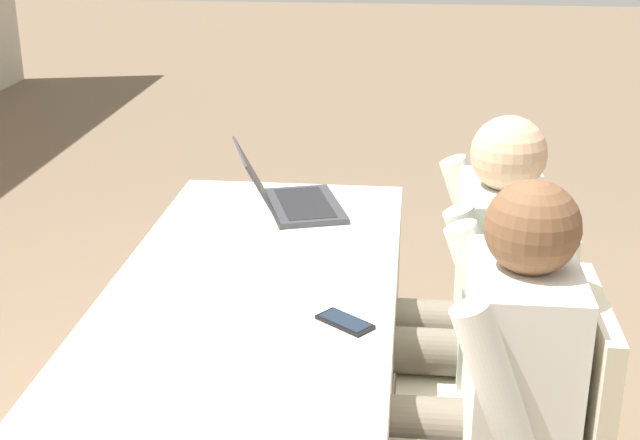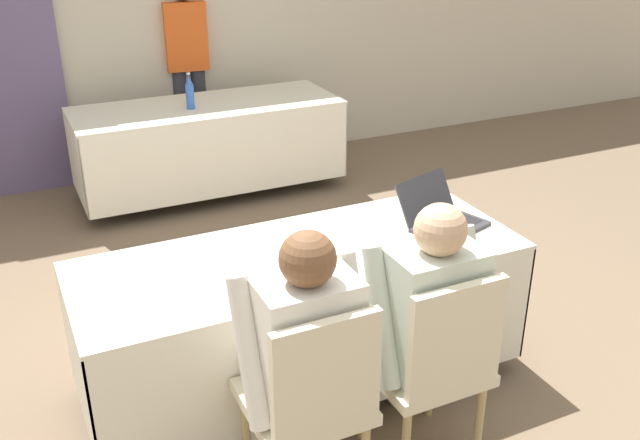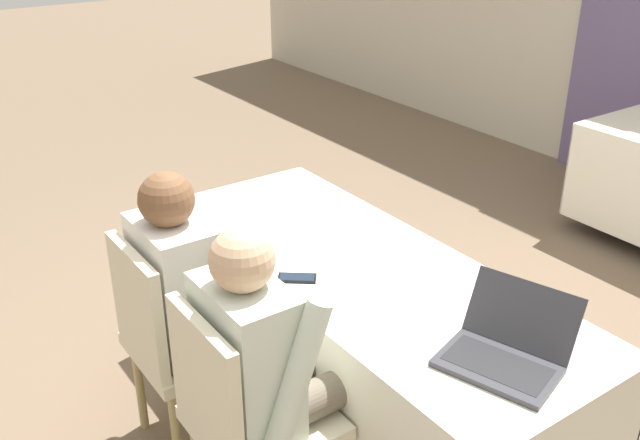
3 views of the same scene
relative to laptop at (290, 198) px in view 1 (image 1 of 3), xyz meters
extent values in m
cube|color=silver|center=(-0.74, 0.02, -0.05)|extent=(2.03, 0.77, 0.02)
cube|color=silver|center=(-0.74, -0.36, -0.36)|extent=(2.03, 0.01, 0.60)
cube|color=silver|center=(-0.74, 0.40, -0.36)|extent=(2.03, 0.01, 0.60)
cube|color=silver|center=(0.27, 0.02, -0.36)|extent=(0.01, 0.77, 0.60)
cube|color=#333338|center=(0.01, -0.05, -0.03)|extent=(0.41, 0.32, 0.02)
cube|color=black|center=(0.01, -0.05, -0.02)|extent=(0.34, 0.24, 0.00)
cube|color=#333338|center=(-0.03, 0.11, 0.07)|extent=(0.37, 0.21, 0.20)
cube|color=black|center=(-0.03, 0.11, 0.07)|extent=(0.33, 0.18, 0.17)
cube|color=black|center=(-0.80, -0.25, -0.04)|extent=(0.14, 0.15, 0.01)
cube|color=#192333|center=(-0.80, -0.25, -0.03)|extent=(0.12, 0.14, 0.00)
cube|color=white|center=(-1.21, 0.13, -0.04)|extent=(0.24, 0.31, 0.00)
cube|color=beige|center=(-1.01, -0.79, -0.07)|extent=(0.40, 0.04, 0.45)
cylinder|color=tan|center=(-0.30, -0.42, -0.56)|extent=(0.04, 0.04, 0.42)
cylinder|color=tan|center=(-0.30, -0.77, -0.56)|extent=(0.04, 0.04, 0.42)
cube|color=beige|center=(-0.47, -0.59, -0.32)|extent=(0.44, 0.44, 0.05)
cube|color=beige|center=(-0.47, -0.79, -0.07)|extent=(0.40, 0.04, 0.45)
cylinder|color=#665B4C|center=(-0.92, -0.46, -0.23)|extent=(0.13, 0.42, 0.13)
cube|color=silver|center=(-1.01, -0.64, -0.04)|extent=(0.36, 0.22, 0.52)
cylinder|color=silver|center=(-0.80, -0.60, -0.03)|extent=(0.08, 0.26, 0.54)
cylinder|color=silver|center=(-1.22, -0.60, -0.03)|extent=(0.08, 0.26, 0.54)
sphere|color=brown|center=(-1.01, -0.64, 0.31)|extent=(0.20, 0.20, 0.20)
cylinder|color=#665B4C|center=(-0.38, -0.46, -0.23)|extent=(0.13, 0.42, 0.13)
cylinder|color=#665B4C|center=(-0.56, -0.46, -0.23)|extent=(0.13, 0.42, 0.13)
cylinder|color=#665B4C|center=(-0.38, -0.28, -0.53)|extent=(0.10, 0.10, 0.47)
cylinder|color=#665B4C|center=(-0.56, -0.28, -0.53)|extent=(0.10, 0.10, 0.47)
cube|color=silver|center=(-0.47, -0.64, -0.04)|extent=(0.36, 0.22, 0.52)
cylinder|color=silver|center=(-0.26, -0.60, -0.03)|extent=(0.08, 0.26, 0.54)
cylinder|color=silver|center=(-0.68, -0.60, -0.03)|extent=(0.08, 0.26, 0.54)
sphere|color=tan|center=(-0.47, -0.64, 0.31)|extent=(0.20, 0.20, 0.20)
camera|label=1|loc=(-2.74, -0.39, 0.97)|focal=50.00mm
camera|label=2|loc=(-1.87, -2.58, 1.43)|focal=40.00mm
camera|label=3|loc=(1.15, -1.51, 1.32)|focal=40.00mm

